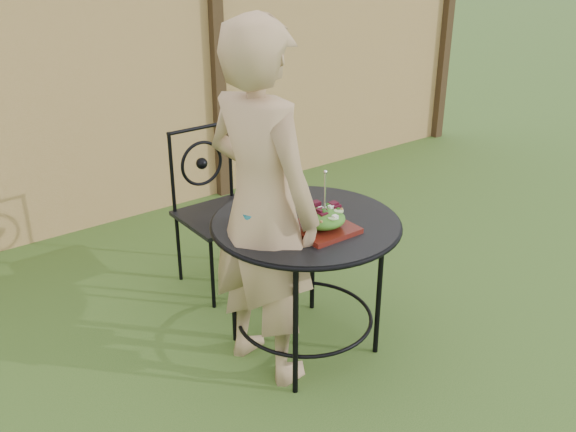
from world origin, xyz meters
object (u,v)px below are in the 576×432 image
Objects in this scene: patio_table at (306,246)px; diner at (262,207)px; patio_chair at (217,205)px; salad_plate at (322,228)px.

diner is at bearing 177.74° from patio_table.
diner is at bearing -106.90° from patio_chair.
patio_table is at bearing -102.67° from diner.
salad_plate is at bearing -93.15° from patio_table.
patio_chair is (0.01, 0.86, -0.08)m from patio_table.
patio_chair is 0.56× the size of diner.
patio_table is 0.20m from salad_plate.
diner is 6.34× the size of salad_plate.
diner is (-0.25, 0.01, 0.27)m from patio_table.
patio_table is at bearing -90.77° from patio_chair.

